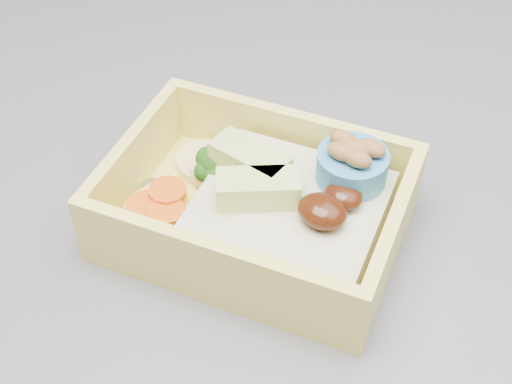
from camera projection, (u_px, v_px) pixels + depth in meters
The scene contains 1 object.
bento_box at pixel (265, 206), 0.49m from camera, with size 0.22×0.18×0.07m.
Camera 1 is at (0.17, -0.44, 1.30)m, focal length 50.00 mm.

